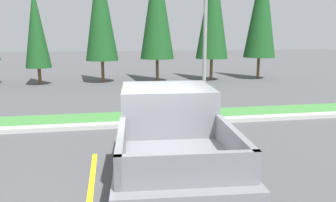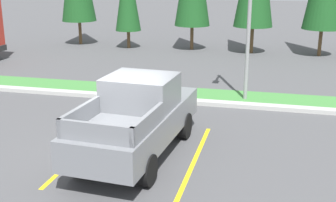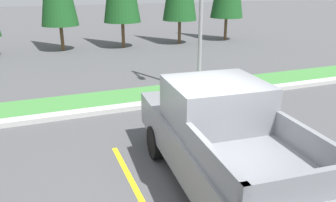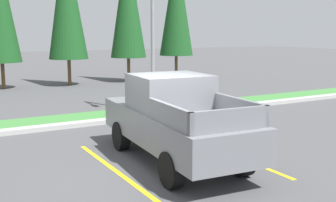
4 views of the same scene
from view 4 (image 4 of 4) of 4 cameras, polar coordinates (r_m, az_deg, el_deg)
ground_plane at (r=10.05m, az=-1.34°, el=-8.75°), size 120.00×120.00×0.00m
parking_line_near at (r=9.72m, az=-7.00°, el=-9.44°), size 0.12×4.80×0.01m
parking_line_far at (r=11.22m, az=7.88°, el=-6.88°), size 0.12×4.80×0.01m
curb_strip at (r=14.48m, az=-10.78°, el=-2.94°), size 56.00×0.40×0.15m
grass_median at (r=15.52m, az=-12.10°, el=-2.33°), size 56.00×1.80×0.06m
pickup_truck_main at (r=10.16m, az=0.88°, el=-2.47°), size 2.29×5.35×2.10m
street_light at (r=16.03m, az=-1.86°, el=12.25°), size 0.24×1.49×6.76m
cypress_tree_rightmost at (r=26.62m, az=-5.49°, el=13.38°), size 2.20×2.20×8.47m
cypress_tree_far_right at (r=28.48m, az=1.14°, el=13.29°), size 2.23×2.23×8.59m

